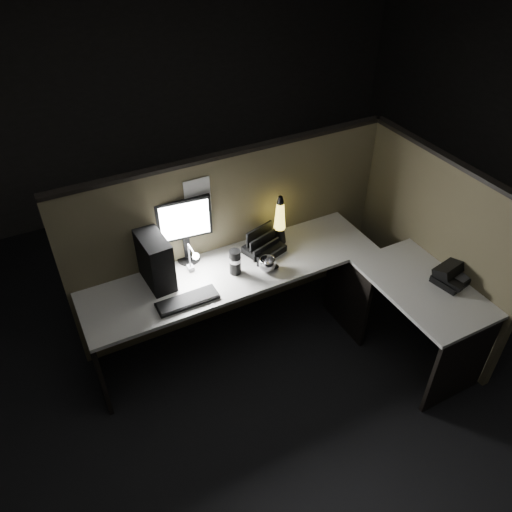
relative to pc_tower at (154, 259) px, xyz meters
name	(u,v)px	position (x,y,z in m)	size (l,w,h in m)	color
floor	(287,381)	(0.70, -0.75, -0.93)	(6.00, 6.00, 0.00)	black
room_shell	(299,202)	(0.70, -0.75, 0.69)	(6.00, 6.00, 6.00)	silver
partition_back	(233,239)	(0.70, 0.18, -0.18)	(2.66, 0.06, 1.50)	brown
partition_right	(430,249)	(2.03, -0.65, -0.18)	(0.06, 1.66, 1.50)	brown
desk	(294,299)	(0.88, -0.50, -0.35)	(2.60, 1.60, 0.73)	beige
pc_tower	(154,259)	(0.00, 0.00, 0.00)	(0.17, 0.37, 0.39)	black
monitor	(185,224)	(0.29, 0.14, 0.12)	(0.41, 0.18, 0.53)	black
keyboard	(188,301)	(0.11, -0.32, -0.19)	(0.44, 0.15, 0.02)	black
mouse	(273,267)	(0.82, -0.27, -0.18)	(0.09, 0.06, 0.03)	black
clip_lamp	(193,260)	(0.26, -0.07, -0.05)	(0.05, 0.20, 0.26)	white
organizer	(263,246)	(0.86, -0.05, -0.15)	(0.33, 0.31, 0.21)	black
lava_lamp	(280,223)	(1.03, 0.01, -0.02)	(0.11, 0.11, 0.42)	black
travel_mug	(235,262)	(0.55, -0.18, -0.10)	(0.09, 0.09, 0.20)	black
steel_mug	(267,265)	(0.77, -0.27, -0.15)	(0.13, 0.13, 0.10)	#BABAC1
figurine	(280,232)	(1.07, 0.06, -0.15)	(0.06, 0.06, 0.06)	yellow
pinned_paper	(198,197)	(0.41, 0.14, 0.33)	(0.20, 0.00, 0.29)	white
desk_phone	(451,275)	(1.90, -0.99, -0.14)	(0.28, 0.28, 0.15)	black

